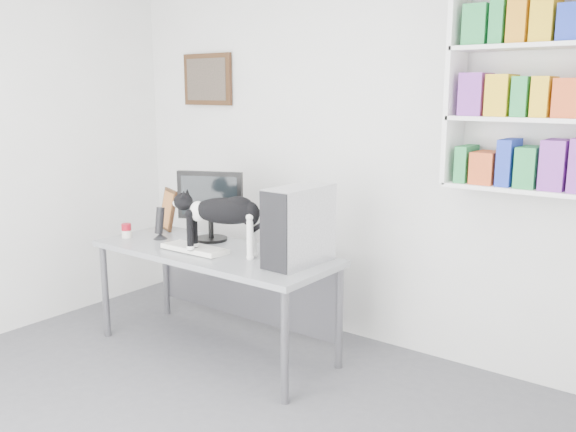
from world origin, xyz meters
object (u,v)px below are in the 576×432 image
at_px(keyboard, 195,249).
at_px(pc_tower, 299,226).
at_px(bookshelf, 542,83).
at_px(speaker, 160,223).
at_px(desk, 215,301).
at_px(monitor, 210,206).
at_px(leaning_print, 168,209).
at_px(soup_can, 126,231).
at_px(cat, 224,226).

distance_m(keyboard, pc_tower, 0.80).
distance_m(bookshelf, speaker, 2.70).
relative_size(keyboard, speaker, 1.94).
bearing_deg(desk, monitor, 137.31).
xyz_separation_m(desk, leaning_print, (-0.73, 0.26, 0.53)).
xyz_separation_m(monitor, speaker, (-0.33, -0.19, -0.14)).
bearing_deg(speaker, soup_can, -144.31).
relative_size(pc_tower, cat, 0.74).
xyz_separation_m(desk, keyboard, (-0.08, -0.10, 0.39)).
bearing_deg(keyboard, soup_can, -178.96).
bearing_deg(bookshelf, cat, -155.73).
height_order(bookshelf, speaker, bookshelf).
bearing_deg(bookshelf, desk, -159.61).
bearing_deg(speaker, monitor, 38.81).
bearing_deg(keyboard, speaker, 167.15).
bearing_deg(soup_can, bookshelf, 17.24).
bearing_deg(keyboard, pc_tower, 12.62).
bearing_deg(leaning_print, desk, 5.15).
bearing_deg(desk, pc_tower, 6.76).
height_order(monitor, soup_can, monitor).
relative_size(keyboard, soup_can, 4.56).
relative_size(bookshelf, leaning_print, 3.78).
height_order(bookshelf, leaning_print, bookshelf).
distance_m(keyboard, leaning_print, 0.76).
bearing_deg(cat, keyboard, 162.38).
relative_size(speaker, soup_can, 2.36).
bearing_deg(monitor, keyboard, -90.53).
distance_m(desk, soup_can, 0.89).
height_order(keyboard, pc_tower, pc_tower).
xyz_separation_m(bookshelf, keyboard, (-1.96, -0.80, -1.09)).
distance_m(leaning_print, soup_can, 0.40).
bearing_deg(desk, keyboard, -128.34).
xyz_separation_m(bookshelf, speaker, (-2.42, -0.70, -0.99)).
distance_m(bookshelf, pc_tower, 1.62).
bearing_deg(monitor, soup_can, -174.94).
bearing_deg(speaker, bookshelf, 24.82).
height_order(monitor, cat, monitor).
height_order(pc_tower, cat, pc_tower).
distance_m(monitor, leaning_print, 0.54).
xyz_separation_m(bookshelf, pc_tower, (-1.22, -0.62, -0.87)).
bearing_deg(bookshelf, speaker, -163.78).
xyz_separation_m(soup_can, cat, (0.94, 0.05, 0.15)).
height_order(bookshelf, desk, bookshelf).
relative_size(monitor, keyboard, 1.08).
height_order(monitor, leaning_print, monitor).
bearing_deg(keyboard, monitor, 112.46).
bearing_deg(keyboard, leaning_print, 150.39).
bearing_deg(desk, speaker, -179.55).
relative_size(bookshelf, desk, 0.70).
bearing_deg(leaning_print, bookshelf, 34.09).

